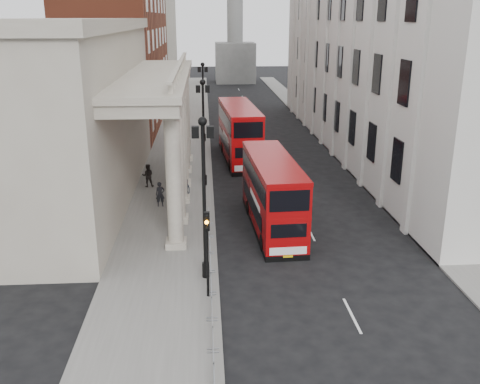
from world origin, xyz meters
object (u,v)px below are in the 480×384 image
at_px(monument_column, 235,1).
at_px(pedestrian_a, 160,194).
at_px(pedestrian_c, 186,189).
at_px(traffic_light, 207,239).
at_px(bus_near, 272,192).
at_px(lamp_post_mid, 203,126).
at_px(lamp_post_north, 203,97).
at_px(pedestrian_b, 148,175).
at_px(lamp_post_south, 204,189).
at_px(bus_far, 239,132).

relative_size(monument_column, pedestrian_a, 30.83).
bearing_deg(pedestrian_c, monument_column, 105.05).
distance_m(traffic_light, bus_near, 9.94).
bearing_deg(lamp_post_mid, pedestrian_a, -122.75).
relative_size(lamp_post_north, pedestrian_b, 4.54).
height_order(monument_column, pedestrian_a, monument_column).
xyz_separation_m(lamp_post_north, pedestrian_c, (-1.41, -19.28, -4.03)).
distance_m(lamp_post_south, pedestrian_c, 13.41).
xyz_separation_m(traffic_light, pedestrian_a, (-3.24, 13.14, -2.11)).
distance_m(lamp_post_south, pedestrian_b, 16.88).
bearing_deg(monument_column, lamp_post_north, -96.72).
height_order(lamp_post_south, lamp_post_mid, same).
bearing_deg(lamp_post_mid, pedestrian_b, -177.64).
height_order(lamp_post_mid, lamp_post_north, same).
relative_size(lamp_post_north, bus_near, 0.79).
relative_size(lamp_post_mid, bus_near, 0.79).
distance_m(lamp_post_mid, pedestrian_c, 5.39).
bearing_deg(pedestrian_b, pedestrian_a, 100.91).
distance_m(lamp_post_mid, bus_far, 9.30).
distance_m(lamp_post_mid, traffic_light, 18.11).
xyz_separation_m(bus_near, pedestrian_a, (-7.42, 4.15, -1.36)).
height_order(bus_near, pedestrian_b, bus_near).
distance_m(lamp_post_north, bus_far, 8.61).
xyz_separation_m(bus_far, pedestrian_a, (-6.47, -13.27, -1.66)).
height_order(lamp_post_south, lamp_post_north, same).
distance_m(monument_column, bus_near, 82.20).
relative_size(lamp_post_north, pedestrian_c, 5.48).
xyz_separation_m(lamp_post_mid, pedestrian_c, (-1.41, -3.28, -4.03)).
bearing_deg(lamp_post_north, lamp_post_south, -90.00).
relative_size(bus_far, pedestrian_a, 6.78).
distance_m(lamp_post_mid, pedestrian_b, 5.91).
bearing_deg(pedestrian_c, traffic_light, -63.02).
height_order(lamp_post_north, pedestrian_c, lamp_post_north).
height_order(traffic_light, bus_near, bus_near).
bearing_deg(lamp_post_mid, bus_near, -64.65).
bearing_deg(lamp_post_north, bus_far, -66.38).
bearing_deg(pedestrian_a, monument_column, 72.73).
bearing_deg(lamp_post_south, pedestrian_a, 105.77).
bearing_deg(pedestrian_a, lamp_post_south, -84.28).
bearing_deg(monument_column, bus_far, -92.94).
relative_size(monument_column, pedestrian_b, 29.61).
distance_m(monument_column, pedestrian_b, 74.54).
height_order(monument_column, pedestrian_b, monument_column).
height_order(traffic_light, pedestrian_b, traffic_light).
bearing_deg(bus_far, bus_near, -90.45).
bearing_deg(lamp_post_mid, traffic_light, -89.68).
xyz_separation_m(lamp_post_south, lamp_post_mid, (0.00, 16.00, 0.00)).
height_order(pedestrian_b, pedestrian_c, pedestrian_b).
distance_m(traffic_light, pedestrian_a, 13.69).
distance_m(pedestrian_a, pedestrian_b, 4.88).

